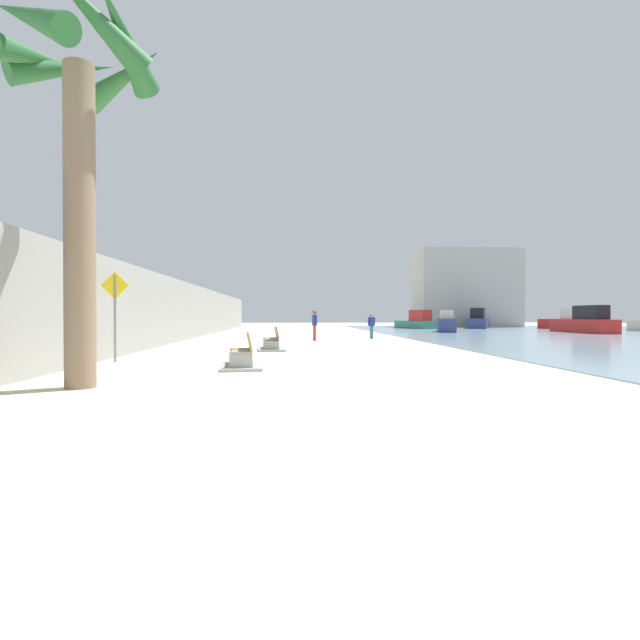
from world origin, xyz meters
TOP-DOWN VIEW (x-y plane):
  - ground_plane at (0.00, 18.00)m, footprint 120.00×120.00m
  - seawall at (-7.50, 18.00)m, footprint 0.80×64.00m
  - palm_tree at (-5.41, -0.54)m, footprint 3.36×3.38m
  - bench_near at (-2.54, 2.83)m, footprint 1.31×2.20m
  - bench_far at (-1.94, 9.31)m, footprint 1.25×2.17m
  - person_walking at (3.82, 18.18)m, footprint 0.49×0.30m
  - person_standing at (0.24, 16.33)m, footprint 0.29×0.50m
  - boat_nearest at (12.08, 28.67)m, footprint 2.62×4.78m
  - boat_distant at (19.61, 40.12)m, footprint 5.25×8.06m
  - boat_far_left at (22.52, 26.05)m, footprint 1.86×7.12m
  - boat_outer at (26.94, 35.39)m, footprint 3.93×5.40m
  - boat_mid_bay at (12.36, 38.69)m, footprint 3.65×5.50m
  - pedestrian_sign at (-6.57, 4.60)m, footprint 0.85×0.08m
  - harbor_building at (20.37, 46.00)m, footprint 12.00×6.00m

SIDE VIEW (x-z plane):
  - ground_plane at x=0.00m, z-range 0.00..0.00m
  - bench_near at x=-2.54m, z-range -0.26..0.72m
  - bench_far at x=-1.94m, z-range -0.26..0.72m
  - boat_nearest at x=12.08m, z-range -0.17..1.65m
  - boat_mid_bay at x=12.36m, z-range -0.24..1.72m
  - boat_outer at x=26.94m, z-range -0.23..1.81m
  - boat_distant at x=19.61m, z-range -0.25..1.92m
  - boat_far_left at x=22.52m, z-range -0.25..1.93m
  - person_walking at x=3.82m, z-range 0.12..1.69m
  - person_standing at x=0.24m, z-range 0.15..1.88m
  - seawall at x=-7.50m, z-range 0.00..3.35m
  - pedestrian_sign at x=-6.57m, z-range 0.34..3.12m
  - harbor_building at x=20.37m, z-range 0.00..9.32m
  - palm_tree at x=-5.41m, z-range 1.63..9.42m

